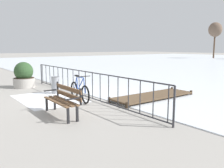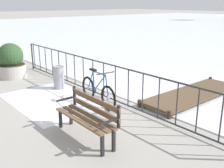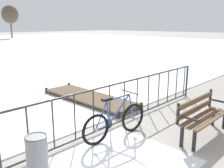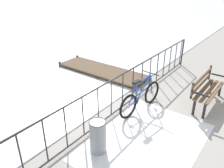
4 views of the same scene
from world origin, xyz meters
name	(u,v)px [view 4 (image 4 of 4)]	position (x,y,z in m)	size (l,w,h in m)	color
ground_plane	(117,113)	(0.00, 0.00, 0.00)	(160.00, 160.00, 0.00)	#9E9991
snow_patch	(146,141)	(-0.55, -1.20, 0.00)	(3.01, 2.13, 0.01)	white
railing_fence	(117,94)	(0.00, 0.00, 0.56)	(9.06, 0.06, 1.07)	#2D2D33
bicycle_near_railing	(141,98)	(0.51, -0.41, 0.37)	(1.71, 0.52, 0.97)	black
park_bench	(206,87)	(1.89, -1.70, 0.51)	(1.61, 0.50, 0.89)	brown
trash_bin	(98,136)	(-1.41, -0.52, 0.37)	(0.35, 0.35, 0.73)	gray
wooden_dock	(102,70)	(1.89, 2.05, 0.12)	(1.10, 3.61, 0.20)	brown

